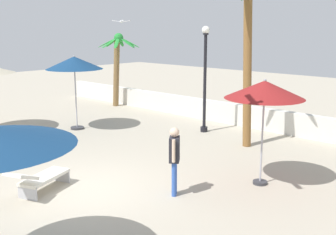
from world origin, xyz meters
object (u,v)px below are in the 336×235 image
patio_umbrella_1 (74,63)px  palm_tree_0 (247,39)px  palm_tree_1 (117,59)px  seagull_0 (122,21)px  lounge_chair_0 (39,178)px  patio_umbrella_0 (265,90)px  lamp_post_2 (205,75)px  guest_0 (174,154)px

patio_umbrella_1 → palm_tree_0: bearing=22.3°
palm_tree_1 → seagull_0: 2.34m
lounge_chair_0 → patio_umbrella_0: bearing=49.3°
palm_tree_0 → patio_umbrella_0: bearing=-50.1°
patio_umbrella_1 → lounge_chair_0: (4.94, -4.58, -2.25)m
palm_tree_1 → lamp_post_2: (6.62, -1.20, -0.21)m
patio_umbrella_0 → patio_umbrella_1: patio_umbrella_1 is taller
patio_umbrella_1 → lamp_post_2: bearing=37.8°
patio_umbrella_1 → guest_0: bearing=-17.6°
palm_tree_0 → palm_tree_1: (-8.81, 1.79, -1.24)m
palm_tree_1 → guest_0: bearing=-33.9°
palm_tree_0 → lamp_post_2: size_ratio=1.40×
seagull_0 → lounge_chair_0: bearing=-52.7°
palm_tree_0 → lounge_chair_0: (-1.32, -7.15, -3.27)m
lounge_chair_0 → palm_tree_0: bearing=79.5°
palm_tree_1 → lounge_chair_0: (7.49, -8.94, -2.03)m
patio_umbrella_1 → palm_tree_0: size_ratio=0.52×
palm_tree_1 → guest_0: size_ratio=2.20×
patio_umbrella_0 → patio_umbrella_1: size_ratio=0.94×
patio_umbrella_0 → guest_0: (-1.17, -2.09, -1.46)m
lamp_post_2 → lounge_chair_0: size_ratio=2.14×
patio_umbrella_0 → palm_tree_0: palm_tree_0 is taller
palm_tree_1 → guest_0: (10.02, -6.73, -1.40)m
seagull_0 → guest_0: bearing=-34.4°
palm_tree_0 → lamp_post_2: bearing=165.0°
patio_umbrella_0 → palm_tree_0: 3.89m
patio_umbrella_1 → lounge_chair_0: bearing=-42.8°
guest_0 → lamp_post_2: bearing=121.7°
patio_umbrella_1 → palm_tree_1: size_ratio=0.79×
patio_umbrella_0 → lamp_post_2: (-4.58, 3.43, -0.27)m
patio_umbrella_0 → lamp_post_2: 5.73m
lounge_chair_0 → guest_0: guest_0 is taller
patio_umbrella_0 → palm_tree_0: size_ratio=0.48×
patio_umbrella_0 → seagull_0: bearing=158.5°
palm_tree_1 → lamp_post_2: size_ratio=0.92×
lounge_chair_0 → seagull_0: size_ratio=2.21×
palm_tree_1 → seagull_0: size_ratio=4.35×
seagull_0 → patio_umbrella_0: bearing=-21.5°
lamp_post_2 → seagull_0: seagull_0 is taller
lounge_chair_0 → lamp_post_2: bearing=96.4°
patio_umbrella_0 → seagull_0: size_ratio=3.23×
lounge_chair_0 → seagull_0: bearing=127.3°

